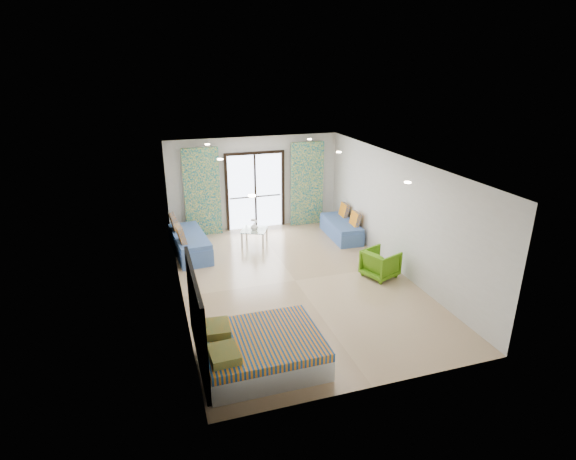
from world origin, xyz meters
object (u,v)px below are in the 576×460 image
object	(u,v)px
bed	(261,350)
daybed_left	(189,243)
coffee_table	(254,231)
daybed_right	(342,228)
armchair	(380,262)

from	to	relation	value
bed	daybed_left	bearing A→B (deg)	97.37
coffee_table	daybed_left	bearing A→B (deg)	-175.36
coffee_table	bed	bearing A→B (deg)	-102.30
daybed_left	coffee_table	xyz separation A→B (m)	(1.75, 0.14, 0.08)
bed	coffee_table	size ratio (longest dim) A/B	2.18
daybed_right	coffee_table	size ratio (longest dim) A/B	2.02
bed	daybed_left	distance (m)	5.00
daybed_right	bed	bearing A→B (deg)	-123.88
bed	daybed_right	world-z (taller)	daybed_right
armchair	daybed_left	bearing A→B (deg)	35.86
daybed_left	armchair	xyz separation A→B (m)	(4.05, -2.64, 0.05)
daybed_left	armchair	world-z (taller)	daybed_left
daybed_left	daybed_right	world-z (taller)	daybed_left
coffee_table	armchair	xyz separation A→B (m)	(2.30, -2.78, -0.03)
bed	daybed_right	bearing A→B (deg)	53.81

